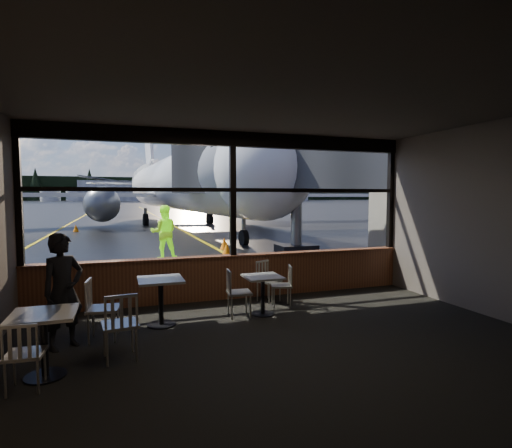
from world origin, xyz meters
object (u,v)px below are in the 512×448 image
cafe_table_mid (161,302)px  cone_extra (227,248)px  chair_near_e (281,286)px  chair_near_w (239,293)px  ground_crew (164,232)px  jet_bridge (287,192)px  chair_near_n (269,281)px  airliner (181,145)px  cafe_table_near (263,295)px  cone_wing (76,228)px  chair_mid_w (103,309)px  chair_left_s (25,355)px  chair_mid_s (120,325)px  cone_nose (224,243)px  cafe_table_left (44,345)px  passenger (63,291)px

cafe_table_mid → cone_extra: bearing=67.6°
chair_near_e → cafe_table_mid: bearing=114.5°
chair_near_w → ground_crew: bearing=-170.6°
jet_bridge → cafe_table_mid: 8.83m
cafe_table_mid → chair_near_n: 2.40m
airliner → cone_extra: 16.46m
cafe_table_near → cone_wing: cafe_table_near is taller
chair_near_n → chair_mid_w: size_ratio=0.90×
chair_left_s → cone_wing: 21.70m
chair_mid_s → chair_near_w: bearing=26.1°
cafe_table_mid → chair_mid_s: bearing=-117.4°
jet_bridge → chair_near_w: 8.05m
jet_bridge → cone_nose: (-1.85, 2.10, -2.08)m
airliner → chair_mid_w: size_ratio=40.99×
cafe_table_left → passenger: 1.05m
cafe_table_near → chair_mid_s: bearing=-152.5°
jet_bridge → passenger: size_ratio=6.44×
chair_near_w → cone_wing: size_ratio=1.89×
airliner → chair_near_w: bearing=-99.7°
cafe_table_mid → cone_wing: size_ratio=1.74×
chair_near_e → ground_crew: (-1.54, 6.84, 0.52)m
chair_mid_s → chair_near_e: bearing=22.7°
cafe_table_left → cone_nose: size_ratio=1.60×
cafe_table_near → cone_wing: 20.43m
chair_left_s → cone_wing: bearing=97.3°
jet_bridge → cafe_table_near: 7.87m
ground_crew → cone_wing: size_ratio=4.04×
jet_bridge → chair_near_n: (-2.99, -6.01, -1.90)m
cafe_table_near → cone_wing: size_ratio=1.57×
airliner → chair_mid_w: (-4.63, -23.46, -5.43)m
chair_near_w → cone_nose: chair_near_w is taller
cafe_table_mid → cafe_table_left: size_ratio=1.01×
cafe_table_mid → passenger: passenger is taller
cafe_table_left → chair_near_e: (3.86, 1.94, 0.02)m
chair_near_e → cone_nose: size_ratio=1.66×
cafe_table_near → ground_crew: (-1.01, 7.24, 0.57)m
chair_near_w → chair_mid_w: (-2.26, -0.45, 0.04)m
ground_crew → chair_near_e: bearing=105.3°
airliner → chair_mid_s: (-4.40, -24.31, -5.43)m
chair_near_w → chair_near_n: size_ratio=1.03×
chair_mid_s → chair_mid_w: size_ratio=0.99×
chair_near_w → jet_bridge: bearing=155.4°
ground_crew → cafe_table_mid: bearing=86.2°
cone_nose → chair_left_s: bearing=-115.1°
cafe_table_left → chair_near_e: bearing=26.7°
chair_near_w → chair_mid_w: bearing=-73.8°
ground_crew → chair_left_s: bearing=77.4°
passenger → cone_wing: passenger is taller
jet_bridge → chair_left_s: (-6.88, -8.65, -1.92)m
cone_nose → chair_mid_w: bearing=-114.5°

